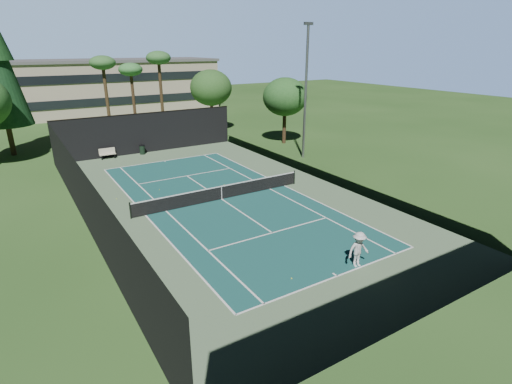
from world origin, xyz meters
The scene contains 20 objects.
ground centered at (0.00, 0.00, 0.00)m, with size 160.00×160.00×0.00m, color #2A501E.
apron_slab centered at (0.00, 0.00, 0.01)m, with size 18.00×32.00×0.01m, color #587552.
court_surface centered at (0.00, 0.00, 0.01)m, with size 10.97×23.77×0.01m, color #184F4B.
court_lines centered at (0.00, 0.00, 0.02)m, with size 11.07×23.87×0.01m.
tennis_net centered at (0.00, 0.00, 0.56)m, with size 12.90×0.10×1.10m.
fence centered at (0.00, 0.06, 2.01)m, with size 18.04×32.05×4.03m.
player centered at (1.50, -11.68, 0.92)m, with size 1.19×0.68×1.84m, color silver.
tennis_ball_a centered at (-1.96, -10.92, 0.03)m, with size 0.07×0.07×0.07m, color yellow.
tennis_ball_b centered at (-3.10, 4.27, 0.03)m, with size 0.06×0.06×0.06m, color #CCF136.
tennis_ball_c centered at (1.57, 2.65, 0.03)m, with size 0.06×0.06×0.06m, color #DBEF36.
tennis_ball_d centered at (-6.33, 3.99, 0.03)m, with size 0.06×0.06×0.06m, color #BADC32.
park_bench centered at (-4.34, 15.57, 0.55)m, with size 1.50×0.45×1.02m.
trash_bin centered at (-0.98, 15.46, 0.48)m, with size 0.56×0.56×0.95m.
palm_a centered at (-2.00, 24.00, 8.19)m, with size 2.80×2.80×9.32m.
palm_b centered at (1.50, 26.00, 7.36)m, with size 2.80×2.80×8.42m.
palm_c centered at (4.00, 23.00, 8.60)m, with size 2.80×2.80×9.77m.
decid_tree_a centered at (10.00, 22.00, 5.42)m, with size 5.12×5.12×7.62m.
decid_tree_b centered at (14.00, 12.00, 5.08)m, with size 4.80×4.80×7.14m.
campus_building centered at (0.00, 45.98, 4.21)m, with size 40.50×12.50×8.30m.
light_pole centered at (12.00, 6.00, 6.46)m, with size 0.90×0.25×12.22m.
Camera 1 is at (-11.86, -23.72, 10.22)m, focal length 28.00 mm.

